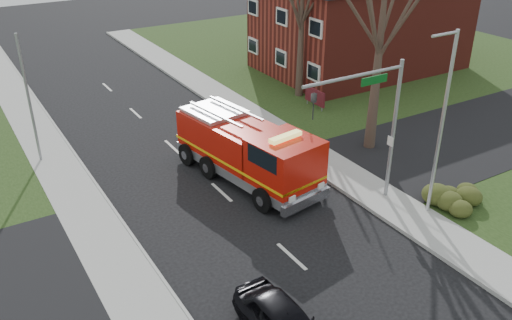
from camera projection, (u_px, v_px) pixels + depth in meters
ground at (292, 257)px, 21.85m from camera, size 120.00×120.00×0.00m
sidewalk_right at (403, 212)px, 24.69m from camera, size 2.40×80.00×0.15m
sidewalk_left at (146, 311)px, 18.95m from camera, size 2.40×80.00×0.15m
brick_building at (361, 23)px, 42.70m from camera, size 15.40×10.40×7.25m
health_center_sign at (315, 97)px, 35.84m from camera, size 0.12×2.00×1.40m
hedge_corner at (465, 196)px, 25.00m from camera, size 2.80×2.00×0.90m
bare_tree_near at (383, 17)px, 27.46m from camera, size 6.00×6.00×12.00m
bare_tree_far at (302, 3)px, 35.43m from camera, size 5.25×5.25×10.50m
traffic_signal_mast at (375, 111)px, 23.28m from camera, size 5.29×0.18×6.80m
streetlight_pole at (442, 121)px, 22.72m from camera, size 1.48×0.16×8.40m
utility_pole_far at (29, 101)px, 27.77m from camera, size 0.14×0.14×7.00m
fire_engine at (248, 152)px, 26.90m from camera, size 4.30×8.76×3.39m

